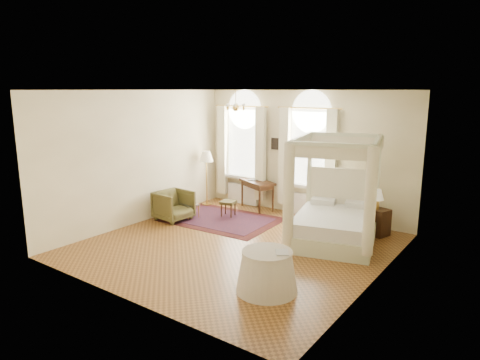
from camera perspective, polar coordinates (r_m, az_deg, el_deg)
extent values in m
plane|color=brown|center=(9.37, -0.46, -8.71)|extent=(6.00, 6.00, 0.00)
plane|color=#FFF0C2|center=(11.44, 8.47, 3.51)|extent=(6.00, 0.00, 6.00)
plane|color=#FFF0C2|center=(6.80, -15.63, -2.61)|extent=(6.00, 0.00, 6.00)
plane|color=#FFF0C2|center=(10.94, -13.26, 2.94)|extent=(0.00, 6.00, 6.00)
plane|color=#FFF0C2|center=(7.58, 18.14, -1.27)|extent=(0.00, 6.00, 6.00)
plane|color=white|center=(8.76, -0.49, 11.92)|extent=(6.00, 6.00, 0.00)
cube|color=silver|center=(12.38, 0.57, 4.98)|extent=(1.10, 0.04, 1.90)
cylinder|color=silver|center=(12.30, 0.58, 9.37)|extent=(1.10, 0.04, 1.10)
cube|color=white|center=(12.46, 0.32, 0.41)|extent=(1.32, 0.24, 0.08)
cube|color=beige|center=(12.67, -2.36, 3.99)|extent=(0.28, 0.14, 2.60)
cube|color=beige|center=(11.90, 2.74, 3.46)|extent=(0.28, 0.14, 2.60)
cube|color=white|center=(12.59, 0.37, -1.85)|extent=(1.00, 0.12, 0.58)
cube|color=silver|center=(11.31, 9.32, 4.15)|extent=(1.10, 0.04, 1.90)
cylinder|color=silver|center=(11.22, 9.48, 8.96)|extent=(1.10, 0.04, 1.10)
cube|color=white|center=(11.40, 8.95, -0.83)|extent=(1.32, 0.24, 0.08)
cube|color=beige|center=(11.51, 5.91, 3.12)|extent=(0.28, 0.14, 2.60)
cube|color=beige|center=(10.91, 12.02, 2.44)|extent=(0.28, 0.14, 2.60)
cube|color=white|center=(11.54, 8.91, -3.28)|extent=(1.00, 0.12, 0.58)
cylinder|color=gold|center=(10.27, -0.58, 10.81)|extent=(0.02, 0.02, 0.40)
sphere|color=gold|center=(10.27, -0.57, 9.58)|extent=(0.16, 0.16, 0.16)
sphere|color=beige|center=(10.14, 0.44, 9.95)|extent=(0.07, 0.07, 0.07)
sphere|color=beige|center=(10.36, 0.56, 9.99)|extent=(0.07, 0.07, 0.07)
sphere|color=beige|center=(10.49, -0.44, 10.02)|extent=(0.07, 0.07, 0.07)
sphere|color=beige|center=(10.40, -1.57, 10.00)|extent=(0.07, 0.07, 0.07)
sphere|color=beige|center=(10.18, -1.73, 9.95)|extent=(0.07, 0.07, 0.07)
sphere|color=beige|center=(10.05, -0.72, 9.93)|extent=(0.07, 0.07, 0.07)
cube|color=black|center=(11.80, 4.75, 4.84)|extent=(0.26, 0.03, 0.32)
cube|color=black|center=(10.79, 15.30, 4.32)|extent=(0.22, 0.03, 0.26)
cube|color=beige|center=(9.70, 12.38, -7.14)|extent=(2.17, 2.45, 0.36)
cube|color=silver|center=(9.60, 12.46, -5.35)|extent=(2.05, 2.33, 0.28)
cube|color=beige|center=(10.46, 13.40, -1.70)|extent=(1.66, 0.51, 1.19)
cube|color=beige|center=(10.51, 9.21, -0.07)|extent=(0.11, 0.11, 2.29)
cube|color=beige|center=(10.31, 17.78, -0.72)|extent=(0.11, 0.11, 2.29)
cube|color=beige|center=(8.64, 6.49, -2.62)|extent=(0.11, 0.11, 2.29)
cube|color=beige|center=(8.40, 16.93, -3.49)|extent=(0.11, 0.11, 2.29)
cube|color=beige|center=(10.20, 13.77, 5.89)|extent=(1.66, 0.51, 0.08)
cube|color=beige|center=(8.27, 11.97, 4.62)|extent=(1.66, 0.51, 0.08)
cube|color=beige|center=(9.38, 8.19, 5.60)|extent=(0.61, 2.04, 0.08)
cube|color=beige|center=(9.16, 17.84, 5.00)|extent=(0.61, 2.04, 0.08)
cube|color=beige|center=(10.22, 13.73, 5.12)|extent=(1.70, 0.48, 0.28)
cube|color=beige|center=(8.29, 11.93, 3.67)|extent=(1.70, 0.48, 0.28)
cube|color=beige|center=(9.39, 8.16, 4.76)|extent=(0.59, 2.09, 0.28)
cube|color=beige|center=(9.17, 17.79, 4.14)|extent=(0.59, 2.09, 0.28)
cylinder|color=beige|center=(8.61, 6.51, -1.98)|extent=(0.22, 0.22, 2.09)
cylinder|color=beige|center=(8.38, 16.97, -2.83)|extent=(0.22, 0.22, 2.09)
cube|color=#3E2111|center=(10.41, 17.94, -5.36)|extent=(0.53, 0.51, 0.62)
cylinder|color=gold|center=(10.32, 17.70, -3.05)|extent=(0.13, 0.13, 0.22)
cone|color=beige|center=(10.26, 17.78, -1.84)|extent=(0.31, 0.31, 0.25)
cube|color=#3E2111|center=(11.97, 2.32, -0.24)|extent=(1.21, 0.96, 0.06)
cube|color=#3E2111|center=(11.99, 2.31, -0.70)|extent=(1.07, 0.82, 0.11)
cylinder|color=#3E2111|center=(12.57, 2.01, -1.52)|extent=(0.05, 0.05, 0.75)
cylinder|color=#3E2111|center=(11.79, 4.41, -2.46)|extent=(0.05, 0.05, 0.75)
cylinder|color=#3E2111|center=(12.35, 0.30, -1.75)|extent=(0.05, 0.05, 0.75)
cylinder|color=#3E2111|center=(11.56, 2.62, -2.72)|extent=(0.05, 0.05, 0.75)
imported|color=black|center=(12.03, 1.81, 0.04)|extent=(0.35, 0.27, 0.02)
cube|color=#433B1C|center=(11.33, -1.58, -2.98)|extent=(0.45, 0.45, 0.07)
cylinder|color=#3E2111|center=(11.31, -2.49, -4.11)|extent=(0.04, 0.04, 0.35)
cylinder|color=#3E2111|center=(11.21, -1.20, -4.26)|extent=(0.04, 0.04, 0.35)
cylinder|color=#3E2111|center=(11.56, -1.94, -3.76)|extent=(0.04, 0.04, 0.35)
cylinder|color=#3E2111|center=(11.45, -0.67, -3.90)|extent=(0.04, 0.04, 0.35)
imported|color=#4E4721|center=(11.15, -8.84, -3.38)|extent=(0.91, 0.88, 0.77)
cube|color=silver|center=(11.36, -6.73, -3.19)|extent=(0.63, 0.55, 0.02)
cylinder|color=gold|center=(11.55, -7.85, -3.87)|extent=(0.02, 0.02, 0.35)
cylinder|color=gold|center=(11.14, -6.93, -4.44)|extent=(0.02, 0.02, 0.35)
cylinder|color=gold|center=(11.66, -6.49, -3.68)|extent=(0.02, 0.02, 0.35)
cylinder|color=gold|center=(11.26, -5.53, -4.23)|extent=(0.02, 0.02, 0.35)
cylinder|color=gold|center=(12.61, -4.42, -3.20)|extent=(0.28, 0.28, 0.03)
cylinder|color=gold|center=(12.45, -4.47, -0.19)|extent=(0.04, 0.04, 1.39)
cone|color=beige|center=(12.32, -4.52, 3.18)|extent=(0.41, 0.41, 0.30)
cube|color=#431110|center=(11.15, -2.45, -5.28)|extent=(2.94, 2.18, 0.01)
cube|color=black|center=(11.15, -2.45, -5.25)|extent=(2.47, 1.71, 0.01)
cone|color=beige|center=(7.28, 3.60, -12.16)|extent=(1.04, 1.04, 0.67)
cylinder|color=beige|center=(7.14, 3.64, -9.58)|extent=(0.85, 0.85, 0.04)
imported|color=black|center=(7.05, 4.78, -9.60)|extent=(0.33, 0.34, 0.03)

